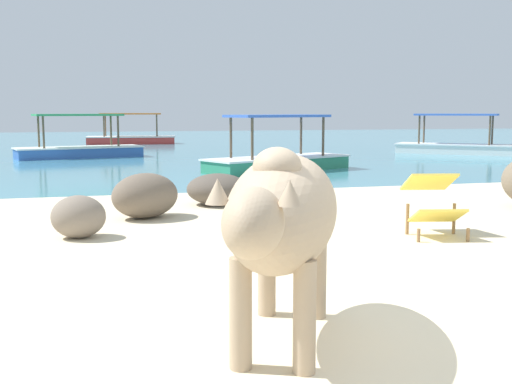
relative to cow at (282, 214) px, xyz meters
name	(u,v)px	position (x,y,z in m)	size (l,w,h in m)	color
sand_beach	(422,340)	(0.85, -0.11, -0.79)	(18.00, 14.00, 0.04)	beige
water_surface	(141,146)	(0.85, 21.89, -0.81)	(60.00, 36.00, 0.03)	teal
cow	(282,214)	(0.00, 0.00, 0.00)	(1.24, 2.03, 1.16)	tan
deck_chair_near	(433,200)	(2.53, 2.67, -0.38)	(0.68, 0.86, 0.68)	olive
shore_rock_large	(145,196)	(-0.41, 4.58, -0.48)	(0.90, 0.67, 0.57)	#6B5B4C
shore_rock_medium	(218,189)	(0.70, 5.48, -0.54)	(0.90, 0.87, 0.45)	brown
shore_rock_small	(78,217)	(-1.20, 3.48, -0.54)	(0.57, 0.50, 0.46)	gray
boat_red	(131,137)	(0.57, 23.60, -0.51)	(3.77, 1.53, 1.29)	#C63833
boat_white	(455,145)	(10.32, 14.60, -0.51)	(3.53, 3.28, 1.29)	white
boat_green	(278,159)	(3.14, 10.55, -0.51)	(3.82, 2.57, 1.29)	#338E66
boat_blue	(79,148)	(-1.41, 16.03, -0.51)	(3.84, 2.02, 1.29)	#3866B7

